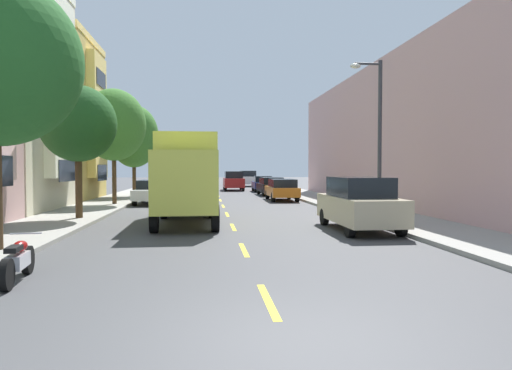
% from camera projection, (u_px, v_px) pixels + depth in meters
% --- Properties ---
extents(ground_plane, '(160.00, 160.00, 0.00)m').
position_uv_depth(ground_plane, '(219.00, 198.00, 35.80)').
color(ground_plane, '#424244').
extents(sidewalk_left, '(3.20, 120.00, 0.14)m').
position_uv_depth(sidewalk_left, '(119.00, 199.00, 33.05)').
color(sidewalk_left, '#99968E').
rests_on(sidewalk_left, ground_plane).
extents(sidewalk_right, '(3.20, 120.00, 0.14)m').
position_uv_depth(sidewalk_right, '(317.00, 198.00, 34.58)').
color(sidewalk_right, '#99968E').
rests_on(sidewalk_right, ground_plane).
extents(lane_centerline_dashes, '(0.14, 47.20, 0.01)m').
position_uv_depth(lane_centerline_dashes, '(222.00, 203.00, 30.34)').
color(lane_centerline_dashes, yellow).
rests_on(lane_centerline_dashes, ground_plane).
extents(townhouse_fourth_mustard, '(10.78, 8.14, 11.18)m').
position_uv_depth(townhouse_fourth_mustard, '(18.00, 122.00, 31.83)').
color(townhouse_fourth_mustard, tan).
rests_on(townhouse_fourth_mustard, ground_plane).
extents(apartment_block_opposite, '(10.00, 36.00, 8.41)m').
position_uv_depth(apartment_block_opposite, '(461.00, 134.00, 27.19)').
color(apartment_block_opposite, '#CC9E9E').
rests_on(apartment_block_opposite, ground_plane).
extents(street_tree_second, '(3.20, 3.20, 5.62)m').
position_uv_depth(street_tree_second, '(78.00, 124.00, 19.89)').
color(street_tree_second, '#47331E').
rests_on(street_tree_second, sidewalk_left).
extents(street_tree_third, '(3.75, 3.75, 6.78)m').
position_uv_depth(street_tree_third, '(114.00, 125.00, 27.69)').
color(street_tree_third, '#47331E').
rests_on(street_tree_third, sidewalk_left).
extents(street_tree_farthest, '(3.69, 3.69, 6.88)m').
position_uv_depth(street_tree_farthest, '(134.00, 136.00, 35.51)').
color(street_tree_farthest, '#47331E').
rests_on(street_tree_farthest, sidewalk_left).
extents(street_lamp, '(1.35, 0.28, 6.52)m').
position_uv_depth(street_lamp, '(376.00, 127.00, 19.30)').
color(street_lamp, '#38383D').
rests_on(street_lamp, sidewalk_right).
extents(delivery_box_truck, '(2.49, 7.80, 3.63)m').
position_uv_depth(delivery_box_truck, '(187.00, 174.00, 19.66)').
color(delivery_box_truck, '#D8D84C').
rests_on(delivery_box_truck, ground_plane).
extents(parked_hatchback_navy, '(1.80, 4.02, 1.50)m').
position_uv_depth(parked_hatchback_navy, '(262.00, 184.00, 44.71)').
color(parked_hatchback_navy, navy).
rests_on(parked_hatchback_navy, ground_plane).
extents(parked_wagon_white, '(1.95, 4.75, 1.50)m').
position_uv_depth(parked_wagon_white, '(152.00, 191.00, 29.64)').
color(parked_wagon_white, silver).
rests_on(parked_wagon_white, ground_plane).
extents(parked_pickup_forest, '(2.14, 5.35, 1.73)m').
position_uv_depth(parked_pickup_forest, '(178.00, 180.00, 57.54)').
color(parked_pickup_forest, '#194C28').
rests_on(parked_pickup_forest, ground_plane).
extents(parked_wagon_orange, '(1.87, 4.72, 1.50)m').
position_uv_depth(parked_wagon_orange, '(282.00, 189.00, 32.57)').
color(parked_wagon_orange, orange).
rests_on(parked_wagon_orange, ground_plane).
extents(parked_suv_champagne, '(1.96, 4.80, 1.93)m').
position_uv_depth(parked_suv_champagne, '(359.00, 203.00, 16.95)').
color(parked_suv_champagne, tan).
rests_on(parked_suv_champagne, ground_plane).
extents(parked_suv_silver, '(2.02, 4.83, 1.93)m').
position_uv_depth(parked_suv_silver, '(248.00, 178.00, 57.90)').
color(parked_suv_silver, '#B2B5BA').
rests_on(parked_suv_silver, ground_plane).
extents(parked_suv_sky, '(2.08, 4.85, 1.93)m').
position_uv_depth(parked_suv_sky, '(167.00, 182.00, 42.77)').
color(parked_suv_sky, '#7A9EC6').
rests_on(parked_suv_sky, ground_plane).
extents(parked_wagon_black, '(1.89, 4.72, 1.50)m').
position_uv_depth(parked_wagon_black, '(271.00, 186.00, 38.88)').
color(parked_wagon_black, black).
rests_on(parked_wagon_black, ground_plane).
extents(parked_hatchback_teal, '(1.82, 4.03, 1.50)m').
position_uv_depth(parked_hatchback_teal, '(176.00, 182.00, 51.48)').
color(parked_hatchback_teal, '#195B60').
rests_on(parked_hatchback_teal, ground_plane).
extents(moving_red_sedan, '(1.95, 4.80, 1.93)m').
position_uv_depth(moving_red_sedan, '(233.00, 181.00, 47.51)').
color(moving_red_sedan, '#AD1E1E').
rests_on(moving_red_sedan, ground_plane).
extents(parked_motorcycle, '(0.62, 2.05, 0.90)m').
position_uv_depth(parked_motorcycle, '(18.00, 261.00, 9.31)').
color(parked_motorcycle, black).
rests_on(parked_motorcycle, ground_plane).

